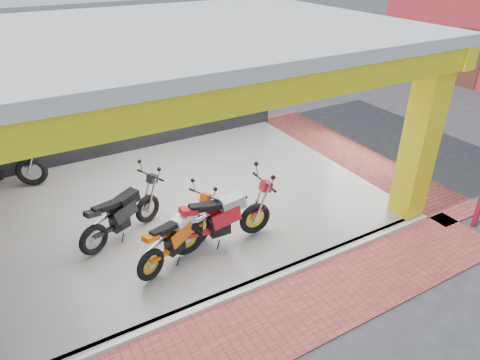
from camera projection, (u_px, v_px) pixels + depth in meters
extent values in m
plane|color=#2D2D30|center=(229.00, 252.00, 7.88)|extent=(80.00, 80.00, 0.00)
cube|color=silver|center=(186.00, 200.00, 9.38)|extent=(8.00, 6.00, 0.10)
cube|color=beige|center=(174.00, 32.00, 7.66)|extent=(8.40, 6.40, 0.20)
cube|color=black|center=(133.00, 88.00, 10.90)|extent=(8.20, 0.20, 3.50)
cube|color=yellow|center=(421.00, 138.00, 8.10)|extent=(0.50, 0.50, 3.50)
cube|color=yellow|center=(263.00, 92.00, 5.52)|extent=(8.40, 0.30, 0.40)
cube|color=yellow|center=(342.00, 30.00, 9.54)|extent=(0.30, 6.40, 0.40)
cube|color=silver|center=(259.00, 283.00, 7.08)|extent=(8.00, 0.20, 0.10)
cube|color=#994132|center=(286.00, 316.00, 6.51)|extent=(9.00, 1.40, 0.03)
cube|color=#994132|center=(351.00, 155.00, 11.48)|extent=(1.40, 7.00, 0.03)
cube|color=#3F1E14|center=(469.00, 59.00, 16.41)|extent=(0.06, 1.00, 2.20)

